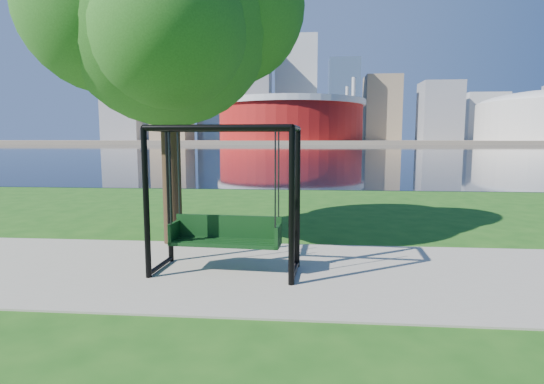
# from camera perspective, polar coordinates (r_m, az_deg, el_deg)

# --- Properties ---
(ground) EXTENTS (900.00, 900.00, 0.00)m
(ground) POSITION_cam_1_polar(r_m,az_deg,el_deg) (8.12, -1.16, -9.69)
(ground) COLOR #1E5114
(ground) RESTS_ON ground
(path) EXTENTS (120.00, 4.00, 0.03)m
(path) POSITION_cam_1_polar(r_m,az_deg,el_deg) (7.64, -1.57, -10.65)
(path) COLOR #9E937F
(path) RESTS_ON ground
(river) EXTENTS (900.00, 180.00, 0.02)m
(river) POSITION_cam_1_polar(r_m,az_deg,el_deg) (109.76, 4.63, 5.78)
(river) COLOR black
(river) RESTS_ON ground
(far_bank) EXTENTS (900.00, 228.00, 2.00)m
(far_bank) POSITION_cam_1_polar(r_m,az_deg,el_deg) (313.74, 4.93, 6.75)
(far_bank) COLOR #937F60
(far_bank) RESTS_ON ground
(stadium) EXTENTS (83.00, 83.00, 32.00)m
(stadium) POSITION_cam_1_polar(r_m,az_deg,el_deg) (243.27, 2.53, 9.82)
(stadium) COLOR maroon
(stadium) RESTS_ON far_bank
(skyline) EXTENTS (392.00, 66.00, 96.50)m
(skyline) POSITION_cam_1_polar(r_m,az_deg,el_deg) (328.88, 4.24, 12.86)
(skyline) COLOR gray
(skyline) RESTS_ON far_bank
(swing) EXTENTS (2.58, 1.25, 2.58)m
(swing) POSITION_cam_1_polar(r_m,az_deg,el_deg) (7.39, -6.28, -1.50)
(swing) COLOR black
(swing) RESTS_ON ground
(park_tree) EXTENTS (5.82, 5.26, 7.23)m
(park_tree) POSITION_cam_1_polar(r_m,az_deg,el_deg) (10.08, -14.13, 22.27)
(park_tree) COLOR black
(park_tree) RESTS_ON ground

